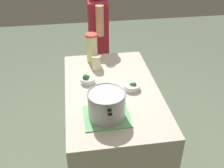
% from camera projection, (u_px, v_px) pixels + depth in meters
% --- Properties ---
extents(ground_plane, '(8.00, 8.00, 0.00)m').
position_uv_depth(ground_plane, '(112.00, 166.00, 2.69)').
color(ground_plane, '#627059').
extents(counter_slab, '(1.26, 0.74, 0.92)m').
position_uv_depth(counter_slab, '(112.00, 132.00, 2.44)').
color(counter_slab, beige).
rests_on(counter_slab, ground_plane).
extents(dish_cloth, '(0.28, 0.32, 0.01)m').
position_uv_depth(dish_cloth, '(107.00, 116.00, 1.90)').
color(dish_cloth, '#73BA77').
rests_on(dish_cloth, counter_slab).
extents(cooking_pot, '(0.33, 0.26, 0.19)m').
position_uv_depth(cooking_pot, '(107.00, 104.00, 1.84)').
color(cooking_pot, '#B7B7BC').
rests_on(cooking_pot, dish_cloth).
extents(lemonade_pitcher, '(0.11, 0.11, 0.27)m').
position_uv_depth(lemonade_pitcher, '(92.00, 48.00, 2.52)').
color(lemonade_pitcher, beige).
rests_on(lemonade_pitcher, counter_slab).
extents(mason_jar, '(0.08, 0.08, 0.13)m').
position_uv_depth(mason_jar, '(96.00, 63.00, 2.43)').
color(mason_jar, '#EFECAC').
rests_on(mason_jar, counter_slab).
extents(broccoli_bowl_front, '(0.12, 0.12, 0.08)m').
position_uv_depth(broccoli_bowl_front, '(87.00, 80.00, 2.25)').
color(broccoli_bowl_front, silver).
rests_on(broccoli_bowl_front, counter_slab).
extents(broccoli_bowl_center, '(0.13, 0.13, 0.07)m').
position_uv_depth(broccoli_bowl_center, '(132.00, 86.00, 2.17)').
color(broccoli_bowl_center, silver).
rests_on(broccoli_bowl_center, counter_slab).
extents(person_cook, '(0.50, 0.21, 1.57)m').
position_uv_depth(person_cook, '(98.00, 45.00, 3.00)').
color(person_cook, tan).
rests_on(person_cook, ground_plane).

